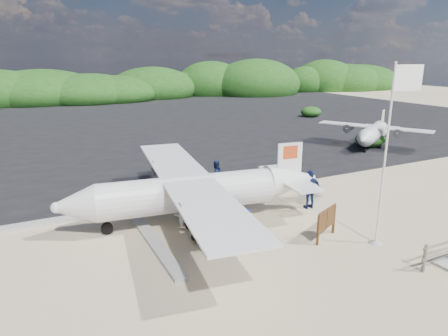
# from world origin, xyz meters

# --- Properties ---
(ground) EXTENTS (160.00, 160.00, 0.00)m
(ground) POSITION_xyz_m (0.00, 0.00, 0.00)
(ground) COLOR beige
(asphalt_apron) EXTENTS (90.00, 50.00, 0.04)m
(asphalt_apron) POSITION_xyz_m (0.00, 30.00, 0.00)
(asphalt_apron) COLOR #B2B2B2
(asphalt_apron) RESTS_ON ground
(lagoon) EXTENTS (9.00, 7.00, 0.40)m
(lagoon) POSITION_xyz_m (-9.00, 1.50, 0.00)
(lagoon) COLOR #B2B2B2
(lagoon) RESTS_ON ground
(vegetation_band) EXTENTS (124.00, 8.00, 4.40)m
(vegetation_band) POSITION_xyz_m (0.00, 55.00, 0.00)
(vegetation_band) COLOR #B2B2B2
(vegetation_band) RESTS_ON ground
(baggage_cart) EXTENTS (2.78, 2.21, 1.22)m
(baggage_cart) POSITION_xyz_m (-1.94, 0.36, 0.00)
(baggage_cart) COLOR #0C2BBE
(baggage_cart) RESTS_ON ground
(flagpole) EXTENTS (1.39, 0.63, 6.85)m
(flagpole) POSITION_xyz_m (3.20, -2.75, 0.00)
(flagpole) COLOR white
(flagpole) RESTS_ON ground
(signboard) EXTENTS (1.51, 0.80, 1.31)m
(signboard) POSITION_xyz_m (1.73, -1.55, 0.00)
(signboard) COLOR #593619
(signboard) RESTS_ON ground
(crew_a) EXTENTS (0.78, 0.65, 1.84)m
(crew_a) POSITION_xyz_m (-2.99, 3.90, 0.92)
(crew_a) COLOR #141E4C
(crew_a) RESTS_ON ground
(crew_b) EXTENTS (0.94, 0.80, 1.68)m
(crew_b) POSITION_xyz_m (0.35, 5.74, 0.84)
(crew_b) COLOR #141E4C
(crew_b) RESTS_ON ground
(crew_c) EXTENTS (1.15, 0.56, 1.89)m
(crew_c) POSITION_xyz_m (3.24, 1.40, 0.95)
(crew_c) COLOR #141E4C
(crew_c) RESTS_ON ground
(aircraft_large) EXTENTS (15.53, 15.53, 4.13)m
(aircraft_large) POSITION_xyz_m (15.15, 19.89, 0.00)
(aircraft_large) COLOR #B2B2B2
(aircraft_large) RESTS_ON ground
(aircraft_small) EXTENTS (9.70, 9.70, 2.56)m
(aircraft_small) POSITION_xyz_m (-10.25, 34.77, 0.00)
(aircraft_small) COLOR #B2B2B2
(aircraft_small) RESTS_ON ground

